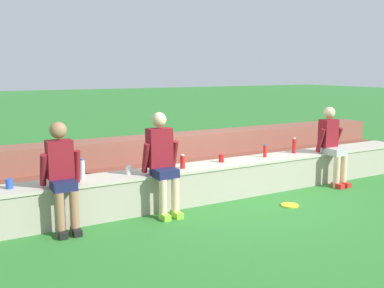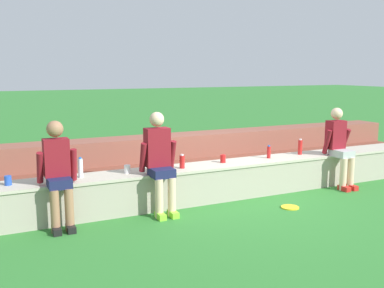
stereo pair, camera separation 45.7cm
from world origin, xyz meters
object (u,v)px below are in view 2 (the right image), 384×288
(person_far_left, at_px, (58,171))
(plastic_cup_left_end, at_px, (223,159))
(person_center, at_px, (339,146))
(water_bottle_center_gap, at_px, (300,147))
(plastic_cup_middle, at_px, (127,169))
(plastic_cup_right_end, at_px, (8,180))
(water_bottle_near_right, at_px, (80,168))
(water_bottle_near_left, at_px, (182,162))
(frisbee, at_px, (290,207))
(water_bottle_mid_right, at_px, (269,152))
(person_left_of_center, at_px, (160,160))

(person_far_left, xyz_separation_m, plastic_cup_left_end, (2.56, 0.32, -0.12))
(person_center, height_order, water_bottle_center_gap, person_center)
(person_center, height_order, plastic_cup_middle, person_center)
(person_center, height_order, plastic_cup_right_end, person_center)
(person_center, xyz_separation_m, water_bottle_near_right, (-4.29, 0.35, -0.04))
(water_bottle_near_right, bearing_deg, water_bottle_near_left, -3.28)
(water_bottle_center_gap, xyz_separation_m, frisbee, (-0.94, -0.97, -0.67))
(person_center, relative_size, plastic_cup_left_end, 10.93)
(plastic_cup_right_end, bearing_deg, water_bottle_near_right, 1.15)
(plastic_cup_middle, relative_size, plastic_cup_right_end, 0.96)
(water_bottle_mid_right, height_order, plastic_cup_middle, water_bottle_mid_right)
(person_left_of_center, relative_size, water_bottle_near_right, 5.10)
(person_center, xyz_separation_m, water_bottle_near_left, (-2.82, 0.26, -0.07))
(plastic_cup_right_end, bearing_deg, frisbee, -14.03)
(person_left_of_center, distance_m, plastic_cup_middle, 0.50)
(water_bottle_center_gap, bearing_deg, water_bottle_near_right, -179.72)
(person_far_left, relative_size, water_bottle_mid_right, 6.31)
(person_left_of_center, distance_m, plastic_cup_right_end, 1.97)
(plastic_cup_middle, xyz_separation_m, plastic_cup_left_end, (1.58, 0.05, 0.00))
(water_bottle_near_right, xyz_separation_m, water_bottle_center_gap, (3.75, 0.02, -0.00))
(person_far_left, relative_size, water_bottle_center_gap, 4.98)
(water_bottle_mid_right, xyz_separation_m, plastic_cup_middle, (-2.44, -0.03, -0.04))
(water_bottle_near_right, relative_size, water_bottle_mid_right, 1.29)
(plastic_cup_middle, distance_m, plastic_cup_left_end, 1.58)
(water_bottle_near_left, xyz_separation_m, frisbee, (1.34, -0.87, -0.64))
(water_bottle_mid_right, height_order, water_bottle_near_left, water_bottle_mid_right)
(water_bottle_center_gap, distance_m, plastic_cup_left_end, 1.53)
(person_left_of_center, height_order, plastic_cup_left_end, person_left_of_center)
(person_left_of_center, xyz_separation_m, person_center, (3.27, -0.02, -0.04))
(person_far_left, height_order, person_left_of_center, person_left_of_center)
(water_bottle_near_left, bearing_deg, plastic_cup_left_end, 6.97)
(person_center, bearing_deg, water_bottle_near_right, 175.40)
(person_center, relative_size, plastic_cup_middle, 11.64)
(water_bottle_near_left, bearing_deg, person_left_of_center, -151.51)
(plastic_cup_middle, bearing_deg, plastic_cup_left_end, 1.66)
(water_bottle_near_right, bearing_deg, person_far_left, -136.96)
(person_left_of_center, xyz_separation_m, water_bottle_near_right, (-1.02, 0.33, -0.08))
(person_center, distance_m, water_bottle_center_gap, 0.65)
(water_bottle_near_right, relative_size, water_bottle_center_gap, 1.02)
(person_left_of_center, relative_size, plastic_cup_middle, 12.17)
(water_bottle_mid_right, bearing_deg, person_far_left, -174.88)
(person_left_of_center, relative_size, person_center, 1.05)
(water_bottle_center_gap, bearing_deg, plastic_cup_right_end, -179.55)
(water_bottle_center_gap, bearing_deg, water_bottle_near_left, -177.41)
(plastic_cup_left_end, bearing_deg, plastic_cup_right_end, -179.54)
(person_center, height_order, water_bottle_near_left, person_center)
(person_far_left, distance_m, person_left_of_center, 1.36)
(person_center, relative_size, frisbee, 5.17)
(person_left_of_center, xyz_separation_m, plastic_cup_left_end, (1.20, 0.34, -0.15))
(person_far_left, xyz_separation_m, water_bottle_near_left, (1.81, 0.23, -0.09))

